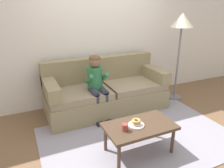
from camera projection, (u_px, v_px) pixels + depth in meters
ground at (131, 130)px, 3.41m from camera, size 10.00×10.00×0.00m
wall_back at (98, 31)px, 4.11m from camera, size 8.00×0.10×2.80m
area_rug at (139, 138)px, 3.19m from camera, size 2.82×1.82×0.01m
couch at (106, 92)px, 3.98m from camera, size 2.18×0.90×0.95m
coffee_table at (139, 128)px, 2.78m from camera, size 0.91×0.53×0.42m
person_child at (97, 81)px, 3.59m from camera, size 0.34×0.58×1.10m
plate at (136, 125)px, 2.74m from camera, size 0.21×0.21×0.01m
donut at (136, 123)px, 2.73m from camera, size 0.17×0.17×0.04m
donut_second at (136, 121)px, 2.72m from camera, size 0.17×0.17×0.04m
mug at (125, 127)px, 2.62m from camera, size 0.08×0.08×0.09m
toy_controller at (156, 121)px, 3.61m from camera, size 0.23×0.09×0.05m
floor_lamp at (182, 26)px, 4.07m from camera, size 0.43×0.43×1.73m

